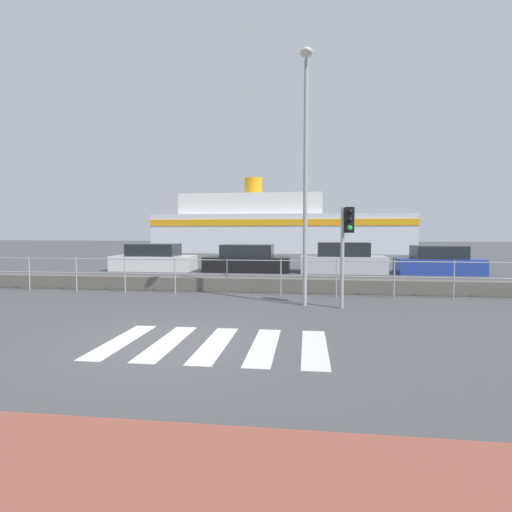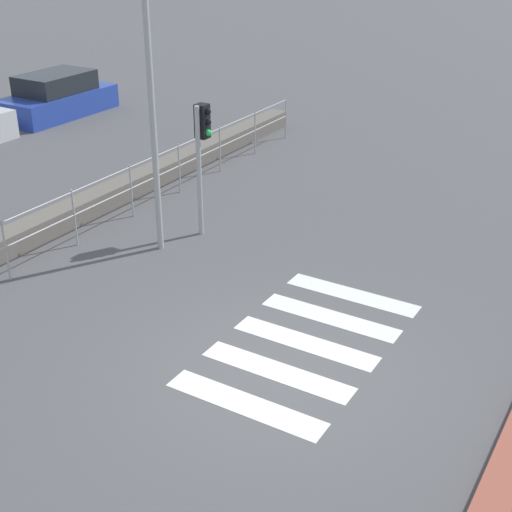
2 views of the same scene
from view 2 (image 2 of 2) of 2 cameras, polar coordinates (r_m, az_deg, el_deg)
ground_plane at (r=10.64m, az=1.68°, el=-9.23°), size 160.00×160.00×0.00m
crosswalk at (r=11.30m, az=3.97°, el=-6.91°), size 4.05×2.40×0.01m
harbor_fence at (r=13.53m, az=-19.50°, el=1.14°), size 20.97×0.04×1.20m
traffic_light_far at (r=14.37m, az=-4.38°, el=9.19°), size 0.34×0.32×2.71m
streetlamp at (r=13.11m, az=-7.93°, el=16.80°), size 0.32×1.23×6.66m
parked_car_blue at (r=24.67m, az=-15.62°, el=12.12°), size 3.91×1.79×1.38m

